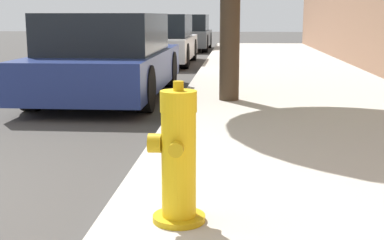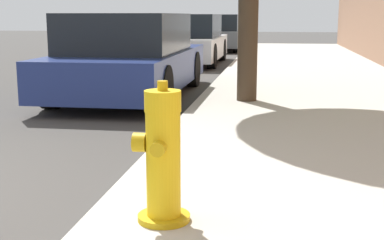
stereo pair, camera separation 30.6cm
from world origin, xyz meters
name	(u,v)px [view 2 (the right image)]	position (x,y,z in m)	size (l,w,h in m)	color
fire_hydrant	(163,158)	(2.66, -0.07, 0.50)	(0.33, 0.32, 0.82)	#C39C11
parked_car_near	(130,57)	(0.97, 5.38, 0.64)	(1.79, 4.35, 1.33)	navy
parked_car_mid	(188,40)	(0.93, 11.32, 0.64)	(1.77, 3.96, 1.32)	silver
parked_car_far	(218,33)	(1.10, 17.24, 0.64)	(1.77, 4.03, 1.32)	#4C5156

